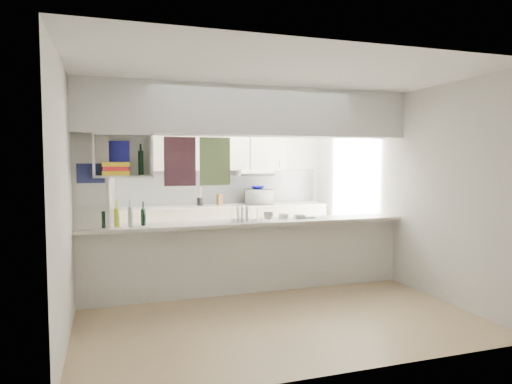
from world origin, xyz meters
name	(u,v)px	position (x,y,z in m)	size (l,w,h in m)	color
floor	(250,291)	(0.00, 0.00, 0.00)	(4.80, 4.80, 0.00)	tan
ceiling	(250,88)	(0.00, 0.00, 2.60)	(4.80, 4.80, 0.00)	white
wall_back	(210,183)	(0.00, 2.40, 1.30)	(4.20, 4.20, 0.00)	silver
wall_left	(73,195)	(-2.10, 0.00, 1.30)	(4.80, 4.80, 0.00)	silver
wall_right	(391,188)	(2.10, 0.00, 1.30)	(4.80, 4.80, 0.00)	silver
servery_partition	(237,163)	(-0.17, 0.00, 1.66)	(4.20, 0.50, 2.60)	silver
cubby_shelf	(121,159)	(-1.57, -0.06, 1.71)	(0.65, 0.35, 0.50)	white
kitchen_run	(222,210)	(0.16, 2.14, 0.83)	(3.60, 0.63, 2.24)	beige
microwave	(259,197)	(0.82, 2.07, 1.05)	(0.48, 0.33, 0.27)	white
bowl	(258,188)	(0.79, 2.06, 1.21)	(0.23, 0.23, 0.06)	#0B0B79
dish_rack	(245,215)	(-0.06, -0.01, 1.00)	(0.44, 0.36, 0.21)	silver
cup	(268,216)	(0.23, -0.06, 0.98)	(0.13, 0.13, 0.10)	white
wine_bottles	(124,217)	(-1.55, -0.03, 1.03)	(0.51, 0.14, 0.32)	black
plastic_tubs	(291,216)	(0.59, 0.06, 0.95)	(0.49, 0.21, 0.07)	silver
utensil_jar	(200,201)	(-0.22, 2.15, 0.99)	(0.10, 0.10, 0.14)	black
knife_block	(220,200)	(0.13, 2.18, 1.01)	(0.09, 0.07, 0.19)	#53371C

